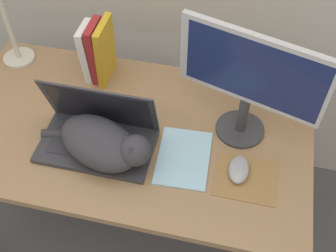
% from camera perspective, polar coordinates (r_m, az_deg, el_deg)
% --- Properties ---
extents(desk, '(1.32, 0.74, 0.74)m').
position_cam_1_polar(desk, '(1.60, -5.20, -2.11)').
color(desk, '#93704C').
rests_on(desk, ground_plane).
extents(laptop, '(0.40, 0.23, 0.24)m').
position_cam_1_polar(laptop, '(1.48, -9.49, -1.07)').
color(laptop, '#2D2D33').
rests_on(laptop, desk).
extents(cat, '(0.42, 0.28, 0.15)m').
position_cam_1_polar(cat, '(1.42, -8.76, -2.37)').
color(cat, '#333338').
rests_on(cat, desk).
extents(external_monitor, '(0.48, 0.18, 0.43)m').
position_cam_1_polar(external_monitor, '(1.37, 11.06, 6.23)').
color(external_monitor, '#333338').
rests_on(external_monitor, desk).
extents(mousepad, '(0.21, 0.18, 0.00)m').
position_cam_1_polar(mousepad, '(1.43, 10.44, -6.97)').
color(mousepad, olive).
rests_on(mousepad, desk).
extents(computer_mouse, '(0.07, 0.11, 0.03)m').
position_cam_1_polar(computer_mouse, '(1.42, 9.57, -5.81)').
color(computer_mouse, '#99999E').
rests_on(computer_mouse, mousepad).
extents(book_row, '(0.10, 0.15, 0.26)m').
position_cam_1_polar(book_row, '(1.68, -9.53, 9.93)').
color(book_row, white).
rests_on(book_row, desk).
extents(notepad, '(0.19, 0.26, 0.01)m').
position_cam_1_polar(notepad, '(1.45, 2.13, -4.31)').
color(notepad, '#99C6E0').
rests_on(notepad, desk).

